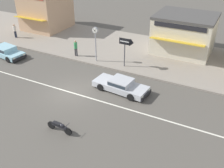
% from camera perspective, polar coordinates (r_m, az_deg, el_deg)
% --- Properties ---
extents(ground_plane, '(160.00, 160.00, 0.00)m').
position_cam_1_polar(ground_plane, '(21.75, -9.00, -1.80)').
color(ground_plane, '#544F47').
extents(lane_centre_stripe, '(50.40, 0.14, 0.01)m').
position_cam_1_polar(lane_centre_stripe, '(21.75, -9.00, -1.80)').
color(lane_centre_stripe, silver).
rests_on(lane_centre_stripe, ground).
extents(kerb_strip, '(68.00, 10.00, 0.15)m').
position_cam_1_polar(kerb_strip, '(29.51, 2.43, 7.69)').
color(kerb_strip, gray).
rests_on(kerb_strip, ground).
extents(hatchback_pale_blue_0, '(3.99, 2.23, 1.10)m').
position_cam_1_polar(hatchback_pale_blue_0, '(29.63, -21.96, 6.63)').
color(hatchback_pale_blue_0, '#93C6D6').
rests_on(hatchback_pale_blue_0, ground).
extents(sedan_silver_1, '(4.79, 2.16, 1.06)m').
position_cam_1_polar(sedan_silver_1, '(21.45, 1.97, -0.23)').
color(sedan_silver_1, '#B7BABF').
rests_on(sedan_silver_1, ground).
extents(motorcycle_0, '(1.93, 0.56, 0.80)m').
position_cam_1_polar(motorcycle_0, '(17.62, -11.34, -9.08)').
color(motorcycle_0, black).
rests_on(motorcycle_0, ground).
extents(street_clock, '(0.58, 0.22, 3.48)m').
position_cam_1_polar(street_clock, '(25.49, -3.63, 10.22)').
color(street_clock, '#9E9EA3').
rests_on(street_clock, kerb_strip).
extents(arrow_signboard, '(1.45, 0.64, 2.85)m').
position_cam_1_polar(arrow_signboard, '(24.21, 3.89, 8.70)').
color(arrow_signboard, '#4C4C51').
rests_on(arrow_signboard, kerb_strip).
extents(pedestrian_by_shop, '(0.34, 0.34, 1.70)m').
position_cam_1_polar(pedestrian_by_shop, '(27.41, -7.91, 8.00)').
color(pedestrian_by_shop, '#333338').
rests_on(pedestrian_by_shop, kerb_strip).
extents(pedestrian_far_end, '(0.34, 0.34, 1.67)m').
position_cam_1_polar(pedestrian_far_end, '(34.30, -20.42, 10.99)').
color(pedestrian_far_end, '#232838').
rests_on(pedestrian_far_end, kerb_strip).
extents(shopfront_corner_warung, '(5.05, 6.32, 5.11)m').
position_cam_1_polar(shopfront_corner_warung, '(36.43, -14.18, 15.64)').
color(shopfront_corner_warung, tan).
rests_on(shopfront_corner_warung, kerb_strip).
extents(shopfront_far_kios, '(6.03, 5.94, 3.97)m').
position_cam_1_polar(shopfront_far_kios, '(29.03, 15.43, 10.61)').
color(shopfront_far_kios, beige).
rests_on(shopfront_far_kios, kerb_strip).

